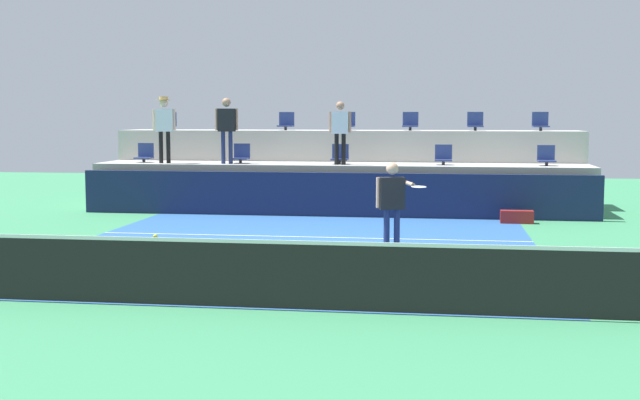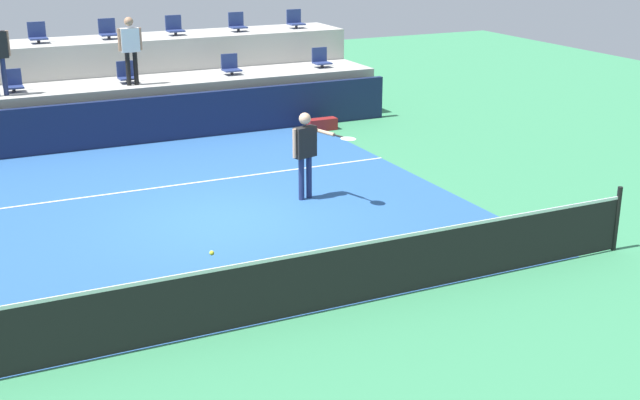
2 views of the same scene
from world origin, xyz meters
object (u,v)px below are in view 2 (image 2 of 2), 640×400
object	(u,v)px
stadium_chair_lower_left	(13,83)
stadium_chair_lower_far_right	(321,59)
stadium_chair_upper_mid_left	(37,34)
tennis_player	(307,147)
stadium_chair_lower_right	(231,66)
stadium_chair_upper_right	(237,24)
stadium_chair_lower_center	(127,74)
spectator_leaning_on_rail	(130,45)
stadium_chair_upper_mid_right	(174,27)
equipment_bag	(322,124)
stadium_chair_upper_far_right	(295,20)
stadium_chair_upper_center	(108,31)
tennis_ball	(212,253)

from	to	relation	value
stadium_chair_lower_left	stadium_chair_lower_far_right	distance (m)	7.96
stadium_chair_upper_mid_left	tennis_player	world-z (taller)	stadium_chair_upper_mid_left
stadium_chair_lower_right	stadium_chair_lower_left	bearing A→B (deg)	180.00
stadium_chair_lower_left	stadium_chair_upper_right	size ratio (longest dim) A/B	1.00
stadium_chair_lower_left	stadium_chair_lower_center	world-z (taller)	same
stadium_chair_lower_far_right	stadium_chair_upper_mid_left	size ratio (longest dim) A/B	1.00
stadium_chair_lower_right	spectator_leaning_on_rail	bearing A→B (deg)	-171.76
stadium_chair_upper_mid_right	equipment_bag	xyz separation A→B (m)	(2.64, -3.70, -2.16)
stadium_chair_lower_center	tennis_player	distance (m)	6.98
spectator_leaning_on_rail	stadium_chair_upper_mid_left	bearing A→B (deg)	129.95
stadium_chair_lower_far_right	stadium_chair_upper_right	world-z (taller)	stadium_chair_upper_right
stadium_chair_upper_mid_right	stadium_chair_upper_right	xyz separation A→B (m)	(1.79, 0.00, 0.00)
tennis_player	stadium_chair_lower_right	bearing A→B (deg)	82.25
stadium_chair_upper_mid_left	stadium_chair_upper_far_right	distance (m)	7.11
stadium_chair_upper_mid_left	stadium_chair_upper_mid_right	bearing A→B (deg)	0.00
stadium_chair_lower_far_right	stadium_chair_upper_right	distance (m)	2.63
stadium_chair_upper_mid_left	stadium_chair_upper_far_right	xyz separation A→B (m)	(7.11, 0.00, 0.00)
spectator_leaning_on_rail	equipment_bag	size ratio (longest dim) A/B	2.14
stadium_chair_lower_right	stadium_chair_upper_far_right	size ratio (longest dim) A/B	1.00
stadium_chair_lower_far_right	stadium_chair_upper_mid_right	world-z (taller)	stadium_chair_upper_mid_right
stadium_chair_lower_center	tennis_player	world-z (taller)	stadium_chair_lower_center
stadium_chair_lower_left	stadium_chair_upper_mid_left	xyz separation A→B (m)	(0.89, 1.80, 0.85)
stadium_chair_lower_center	stadium_chair_upper_center	size ratio (longest dim) A/B	1.00
stadium_chair_lower_far_right	equipment_bag	bearing A→B (deg)	-114.63
stadium_chair_upper_mid_left	stadium_chair_upper_center	distance (m)	1.76
stadium_chair_lower_center	equipment_bag	bearing A→B (deg)	-23.28
stadium_chair_upper_far_right	stadium_chair_lower_left	bearing A→B (deg)	-167.32
stadium_chair_upper_right	stadium_chair_lower_right	bearing A→B (deg)	-115.74
stadium_chair_upper_far_right	tennis_ball	xyz separation A→B (m)	(-6.67, -12.30, -1.50)
stadium_chair_lower_far_right	stadium_chair_upper_center	bearing A→B (deg)	161.25
stadium_chair_upper_mid_right	tennis_player	world-z (taller)	stadium_chair_upper_mid_right
stadium_chair_upper_right	equipment_bag	world-z (taller)	stadium_chair_upper_right
stadium_chair_lower_center	stadium_chair_upper_far_right	bearing A→B (deg)	18.67
tennis_ball	stadium_chair_lower_left	bearing A→B (deg)	97.18
stadium_chair_upper_mid_left	stadium_chair_upper_right	world-z (taller)	same
stadium_chair_lower_left	spectator_leaning_on_rail	xyz separation A→B (m)	(2.72, -0.38, 0.76)
stadium_chair_lower_center	stadium_chair_upper_center	bearing A→B (deg)	90.51
stadium_chair_upper_mid_left	tennis_player	bearing A→B (deg)	-67.35
stadium_chair_lower_right	stadium_chair_upper_right	size ratio (longest dim) A/B	1.00
tennis_player	spectator_leaning_on_rail	distance (m)	6.69
stadium_chair_lower_left	stadium_chair_upper_mid_left	world-z (taller)	stadium_chair_upper_mid_left
stadium_chair_upper_mid_right	spectator_leaning_on_rail	size ratio (longest dim) A/B	0.32
stadium_chair_lower_far_right	stadium_chair_upper_mid_left	bearing A→B (deg)	165.71
stadium_chair_upper_center	spectator_leaning_on_rail	size ratio (longest dim) A/B	0.32
stadium_chair_lower_far_right	equipment_bag	size ratio (longest dim) A/B	0.68
stadium_chair_lower_left	stadium_chair_lower_center	bearing A→B (deg)	0.00
stadium_chair_upper_center	tennis_ball	xyz separation A→B (m)	(-1.33, -12.30, -1.50)
equipment_bag	stadium_chair_lower_center	bearing A→B (deg)	156.72
stadium_chair_upper_mid_left	equipment_bag	world-z (taller)	stadium_chair_upper_mid_left
equipment_bag	stadium_chair_upper_right	bearing A→B (deg)	102.94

